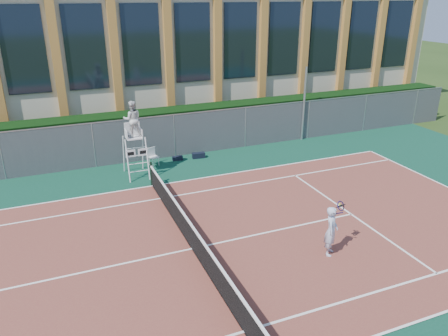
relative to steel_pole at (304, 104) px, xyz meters
name	(u,v)px	position (x,y,z in m)	size (l,w,h in m)	color
ground	(192,249)	(-9.57, -8.70, -2.09)	(120.00, 120.00, 0.00)	#233814
apron	(183,235)	(-9.57, -7.70, -2.08)	(36.00, 20.00, 0.01)	#0D3D2A
tennis_court	(192,249)	(-9.57, -8.70, -2.07)	(23.77, 10.97, 0.02)	brown
tennis_net	(192,235)	(-9.57, -8.70, -1.55)	(0.10, 11.30, 1.10)	black
fence	(135,141)	(-9.57, 0.10, -0.99)	(40.00, 0.06, 2.20)	#595E60
hedge	(131,134)	(-9.57, 1.30, -0.99)	(40.00, 1.40, 2.20)	black
building	(103,55)	(-9.57, 9.25, 2.06)	(45.00, 10.60, 8.22)	beige
steel_pole	(304,104)	(0.00, 0.00, 0.00)	(0.12, 0.12, 4.17)	#9EA0A5
umpire_chair	(132,121)	(-9.95, -1.65, 0.51)	(0.99, 1.53, 3.55)	white
plastic_chair	(153,155)	(-8.92, -0.67, -1.56)	(0.52, 0.52, 0.88)	silver
sports_bag_near	(199,155)	(-6.53, -0.62, -1.94)	(0.65, 0.26, 0.28)	black
sports_bag_far	(177,158)	(-7.63, -0.52, -1.97)	(0.51, 0.22, 0.20)	black
tennis_player	(331,231)	(-5.53, -10.65, -1.21)	(0.98, 0.80, 1.69)	silver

